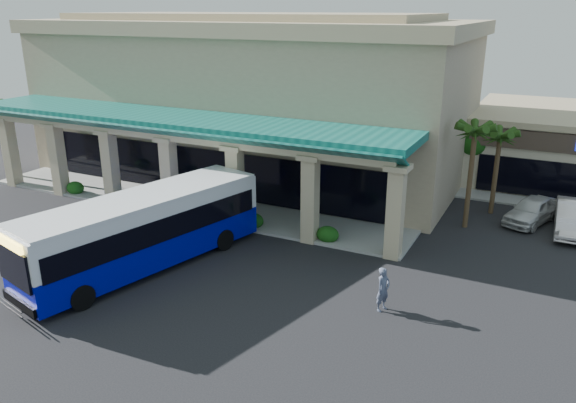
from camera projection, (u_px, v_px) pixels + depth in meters
The scene contains 11 objects.
ground at pixel (234, 275), 25.93m from camera, with size 110.00×110.00×0.00m, color black.
main_building at pixel (253, 95), 40.97m from camera, with size 30.80×14.80×11.35m, color tan, non-canonical shape.
arcade at pixel (179, 162), 34.10m from camera, with size 30.00×6.20×5.70m, color #0E554E, non-canonical shape.
palm_0 at pixel (471, 171), 30.59m from camera, with size 2.40×2.40×6.60m, color #1A380F, non-canonical shape.
palm_1 at pixel (496, 167), 32.84m from camera, with size 2.40×2.40×5.80m, color #1A380F, non-canonical shape.
palm_2 at pixel (10, 136), 39.85m from camera, with size 2.40×2.40×6.20m, color #1A380F, non-canonical shape.
broadleaf_tree at pixel (474, 152), 38.07m from camera, with size 2.60×2.60×4.81m, color #13420F, non-canonical shape.
transit_bus at pixel (145, 232), 26.25m from camera, with size 2.96×12.72×3.55m, color #0007A1, non-canonical shape.
pedestrian at pixel (383, 289), 22.68m from camera, with size 0.68×0.45×1.87m, color #464E66.
car_silver at pixel (532, 210), 32.04m from camera, with size 1.78×4.42×1.51m, color silver.
car_white at pixel (574, 218), 30.65m from camera, with size 1.80×5.16×1.70m, color white.
Camera 1 is at (12.63, -19.83, 11.73)m, focal length 35.00 mm.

